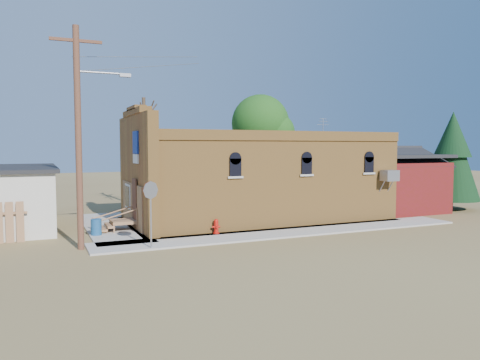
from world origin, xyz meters
name	(u,v)px	position (x,y,z in m)	size (l,w,h in m)	color
ground	(272,239)	(0.00, 0.00, 0.00)	(120.00, 120.00, 0.00)	brown
sidewalk_south	(291,232)	(1.50, 0.90, 0.04)	(19.00, 2.20, 0.08)	#9E9991
sidewalk_west	(111,227)	(-6.30, 6.00, 0.04)	(2.60, 10.00, 0.08)	#9E9991
brick_bar	(253,179)	(1.64, 5.49, 2.34)	(16.40, 7.97, 6.30)	#B27836
red_shed	(389,176)	(11.50, 5.50, 2.27)	(5.40, 6.40, 4.30)	#59150F
utility_pole	(80,132)	(-8.14, 1.20, 4.77)	(3.12, 0.26, 9.00)	#513020
tree_bare_near	(144,120)	(-3.00, 13.00, 5.96)	(2.80, 2.80, 7.65)	#4F3C2D
tree_leafy	(260,124)	(6.00, 13.50, 5.93)	(4.40, 4.40, 8.15)	#4F3C2D
evergreen_tree	(452,154)	(15.50, 4.00, 3.71)	(3.60, 3.60, 6.50)	#4F3C2D
fire_hydrant	(216,226)	(-2.06, 1.80, 0.43)	(0.40, 0.38, 0.70)	#B1110A
stop_sign	(151,197)	(-5.58, 0.00, 2.18)	(0.68, 0.40, 2.73)	gray
trash_barrel	(96,227)	(-7.30, 3.75, 0.45)	(0.49, 0.49, 0.75)	navy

